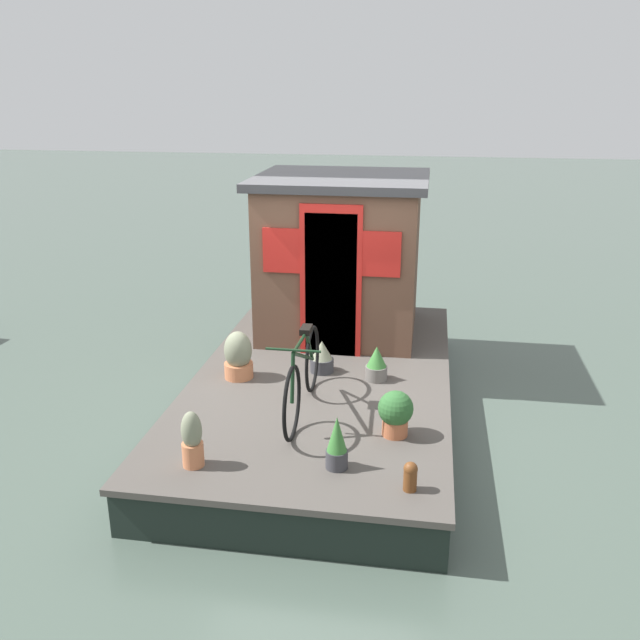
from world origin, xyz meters
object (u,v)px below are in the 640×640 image
object	(u,v)px
houseboat_cabin	(341,255)
potted_plant_basil	(238,356)
potted_plant_sage	(322,357)
potted_plant_ivy	(192,440)
potted_plant_thyme	(396,412)
bicycle	(303,376)
mooring_bollard	(410,475)
potted_plant_lavender	(376,364)
potted_plant_rosemary	(337,444)

from	to	relation	value
houseboat_cabin	potted_plant_basil	distance (m)	2.09
houseboat_cabin	potted_plant_sage	size ratio (longest dim) A/B	5.79
houseboat_cabin	potted_plant_basil	size ratio (longest dim) A/B	3.97
potted_plant_sage	potted_plant_ivy	distance (m)	2.28
potted_plant_sage	potted_plant_thyme	size ratio (longest dim) A/B	0.84
bicycle	potted_plant_basil	world-z (taller)	bicycle
mooring_bollard	potted_plant_ivy	bearing A→B (deg)	87.49
potted_plant_basil	mooring_bollard	world-z (taller)	potted_plant_basil
potted_plant_lavender	potted_plant_ivy	bearing A→B (deg)	145.76
potted_plant_ivy	potted_plant_lavender	size ratio (longest dim) A/B	1.30
houseboat_cabin	potted_plant_sage	distance (m)	1.64
houseboat_cabin	potted_plant_thyme	size ratio (longest dim) A/B	4.88
houseboat_cabin	potted_plant_basil	world-z (taller)	houseboat_cabin
potted_plant_sage	bicycle	bearing A→B (deg)	178.66
bicycle	potted_plant_thyme	size ratio (longest dim) A/B	4.05
potted_plant_ivy	mooring_bollard	xyz separation A→B (m)	(-0.08, -1.82, -0.11)
houseboat_cabin	potted_plant_lavender	world-z (taller)	houseboat_cabin
houseboat_cabin	potted_plant_rosemary	bearing A→B (deg)	-172.87
potted_plant_sage	mooring_bollard	distance (m)	2.47
mooring_bollard	potted_plant_lavender	bearing A→B (deg)	11.95
potted_plant_rosemary	potted_plant_thyme	bearing A→B (deg)	-34.95
potted_plant_thyme	houseboat_cabin	bearing A→B (deg)	17.62
houseboat_cabin	potted_plant_basil	bearing A→B (deg)	152.46
potted_plant_thyme	potted_plant_basil	xyz separation A→B (m)	(1.04, 1.77, 0.02)
potted_plant_basil	potted_plant_lavender	bearing A→B (deg)	-83.10
potted_plant_sage	potted_plant_ivy	xyz separation A→B (m)	(-2.15, 0.76, 0.07)
potted_plant_lavender	potted_plant_thyme	bearing A→B (deg)	-167.30
houseboat_cabin	potted_plant_thyme	distance (m)	3.00
potted_plant_thyme	potted_plant_rosemary	bearing A→B (deg)	145.05
houseboat_cabin	mooring_bollard	xyz separation A→B (m)	(-3.64, -1.05, -0.88)
potted_plant_lavender	bicycle	bearing A→B (deg)	144.21
mooring_bollard	potted_plant_sage	bearing A→B (deg)	25.56
mooring_bollard	potted_plant_rosemary	bearing A→B (deg)	68.77
bicycle	mooring_bollard	xyz separation A→B (m)	(-1.21, -1.09, -0.25)
bicycle	potted_plant_sage	xyz separation A→B (m)	(1.02, -0.02, -0.22)
bicycle	potted_plant_lavender	xyz separation A→B (m)	(0.89, -0.65, -0.21)
potted_plant_sage	potted_plant_lavender	size ratio (longest dim) A/B	0.94
houseboat_cabin	mooring_bollard	distance (m)	3.89
potted_plant_rosemary	potted_plant_lavender	distance (m)	1.87
potted_plant_thyme	mooring_bollard	distance (m)	0.91
bicycle	mooring_bollard	size ratio (longest dim) A/B	7.08
potted_plant_sage	potted_plant_rosemary	bearing A→B (deg)	-167.38
potted_plant_ivy	potted_plant_basil	xyz separation A→B (m)	(1.84, 0.12, 0.01)
potted_plant_rosemary	potted_plant_sage	bearing A→B (deg)	12.62
potted_plant_ivy	potted_plant_lavender	xyz separation A→B (m)	(2.03, -1.38, -0.06)
potted_plant_basil	bicycle	bearing A→B (deg)	-129.89
potted_plant_rosemary	houseboat_cabin	bearing A→B (deg)	7.13
houseboat_cabin	bicycle	size ratio (longest dim) A/B	1.20
bicycle	potted_plant_lavender	bearing A→B (deg)	-35.79
potted_plant_basil	potted_plant_sage	bearing A→B (deg)	-70.77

